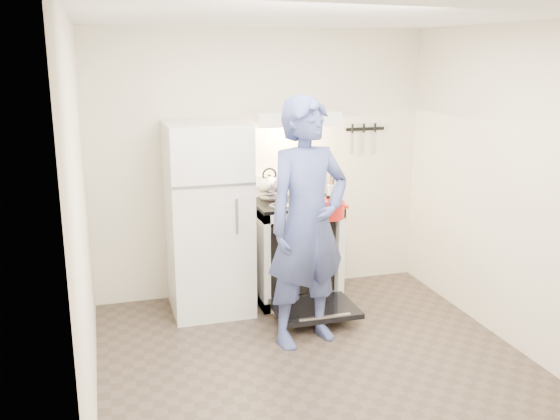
# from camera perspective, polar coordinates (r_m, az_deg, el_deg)

# --- Properties ---
(floor) EXTENTS (3.60, 3.60, 0.00)m
(floor) POSITION_cam_1_polar(r_m,az_deg,el_deg) (4.71, 4.14, -14.79)
(floor) COLOR #4A3C33
(floor) RESTS_ON ground
(back_wall) EXTENTS (3.20, 0.02, 2.50)m
(back_wall) POSITION_cam_1_polar(r_m,az_deg,el_deg) (5.93, -1.72, 4.22)
(back_wall) COLOR beige
(back_wall) RESTS_ON ground
(refrigerator) EXTENTS (0.70, 0.70, 1.70)m
(refrigerator) POSITION_cam_1_polar(r_m,az_deg,el_deg) (5.56, -6.56, -0.78)
(refrigerator) COLOR white
(refrigerator) RESTS_ON floor
(stove_body) EXTENTS (0.76, 0.65, 0.92)m
(stove_body) POSITION_cam_1_polar(r_m,az_deg,el_deg) (5.88, 1.32, -3.81)
(stove_body) COLOR white
(stove_body) RESTS_ON floor
(cooktop) EXTENTS (0.76, 0.65, 0.03)m
(cooktop) POSITION_cam_1_polar(r_m,az_deg,el_deg) (5.75, 1.35, 0.69)
(cooktop) COLOR black
(cooktop) RESTS_ON stove_body
(backsplash) EXTENTS (0.76, 0.07, 0.20)m
(backsplash) POSITION_cam_1_polar(r_m,az_deg,el_deg) (5.99, 0.53, 2.38)
(backsplash) COLOR white
(backsplash) RESTS_ON cooktop
(oven_door) EXTENTS (0.70, 0.54, 0.04)m
(oven_door) POSITION_cam_1_polar(r_m,az_deg,el_deg) (5.47, 3.21, -9.01)
(oven_door) COLOR black
(oven_door) RESTS_ON floor
(oven_rack) EXTENTS (0.60, 0.52, 0.01)m
(oven_rack) POSITION_cam_1_polar(r_m,az_deg,el_deg) (5.88, 1.32, -4.00)
(oven_rack) COLOR gray
(oven_rack) RESTS_ON stove_body
(range_hood) EXTENTS (0.76, 0.50, 0.12)m
(range_hood) POSITION_cam_1_polar(r_m,az_deg,el_deg) (5.69, 1.16, 8.47)
(range_hood) COLOR white
(range_hood) RESTS_ON back_wall
(knife_strip) EXTENTS (0.40, 0.02, 0.03)m
(knife_strip) POSITION_cam_1_polar(r_m,az_deg,el_deg) (6.21, 7.79, 7.36)
(knife_strip) COLOR black
(knife_strip) RESTS_ON back_wall
(pizza_stone) EXTENTS (0.34, 0.34, 0.02)m
(pizza_stone) POSITION_cam_1_polar(r_m,az_deg,el_deg) (5.89, 1.23, -3.83)
(pizza_stone) COLOR #87664A
(pizza_stone) RESTS_ON oven_rack
(tea_kettle) EXTENTS (0.25, 0.21, 0.31)m
(tea_kettle) POSITION_cam_1_polar(r_m,az_deg,el_deg) (5.72, -0.97, 2.35)
(tea_kettle) COLOR #B6B6BB
(tea_kettle) RESTS_ON cooktop
(utensil_jar) EXTENTS (0.10, 0.10, 0.13)m
(utensil_jar) POSITION_cam_1_polar(r_m,az_deg,el_deg) (5.71, 4.82, 1.67)
(utensil_jar) COLOR silver
(utensil_jar) RESTS_ON cooktop
(person) EXTENTS (0.82, 0.65, 1.97)m
(person) POSITION_cam_1_polar(r_m,az_deg,el_deg) (4.86, 2.53, -1.24)
(person) COLOR navy
(person) RESTS_ON floor
(dutch_oven) EXTENTS (0.34, 0.27, 0.23)m
(dutch_oven) POSITION_cam_1_polar(r_m,az_deg,el_deg) (5.15, 4.40, -0.01)
(dutch_oven) COLOR red
(dutch_oven) RESTS_ON person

